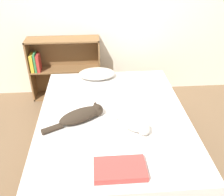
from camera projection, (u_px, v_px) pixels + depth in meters
name	position (u px, v px, depth m)	size (l,w,h in m)	color
ground_plane	(113.00, 151.00, 2.75)	(8.00, 8.00, 0.00)	brown
wall_back	(105.00, 5.00, 3.22)	(8.00, 0.06, 2.50)	silver
bed	(113.00, 134.00, 2.61)	(1.51, 1.91, 0.50)	#99754C
pillow	(97.00, 74.00, 3.10)	(0.46, 0.28, 0.12)	beige
cat_light	(132.00, 122.00, 2.26)	(0.40, 0.45, 0.15)	beige
cat_dark	(82.00, 115.00, 2.36)	(0.57, 0.36, 0.14)	#33281E
bookshelf	(63.00, 67.00, 3.51)	(0.97, 0.26, 0.87)	brown
blanket_fold	(120.00, 169.00, 1.85)	(0.39, 0.23, 0.05)	#B2423D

